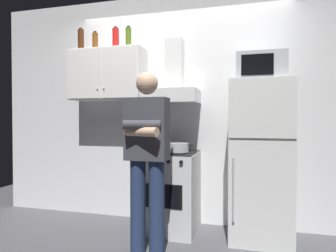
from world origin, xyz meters
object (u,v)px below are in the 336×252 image
object	(u,v)px
upper_cabinet	(108,75)
person_standing	(147,154)
bottle_olive_oil	(128,38)
bottle_soda_red	(116,39)
refrigerator	(260,161)
bottle_beer_brown	(95,42)
cooking_pot	(179,148)
stove_oven	(170,191)
microwave	(261,68)
bottle_rum_dark	(81,40)
range_hood	(173,86)

from	to	relation	value
upper_cabinet	person_standing	distance (m)	1.35
upper_cabinet	bottle_olive_oil	world-z (taller)	bottle_olive_oil
bottle_soda_red	refrigerator	bearing A→B (deg)	-5.27
bottle_beer_brown	bottle_olive_oil	bearing A→B (deg)	-7.40
cooking_pot	bottle_beer_brown	xyz separation A→B (m)	(-1.11, 0.28, 1.24)
refrigerator	bottle_soda_red	bearing A→B (deg)	174.73
stove_oven	cooking_pot	distance (m)	0.52
microwave	person_standing	size ratio (longest dim) A/B	0.29
stove_oven	bottle_beer_brown	size ratio (longest dim) A/B	3.62
stove_oven	bottle_soda_red	world-z (taller)	bottle_soda_red
stove_oven	bottle_beer_brown	xyz separation A→B (m)	(-0.98, 0.16, 1.73)
stove_oven	cooking_pot	xyz separation A→B (m)	(0.13, -0.12, 0.49)
bottle_soda_red	bottle_beer_brown	bearing A→B (deg)	179.52
refrigerator	bottle_rum_dark	xyz separation A→B (m)	(-2.11, 0.13, 1.39)
refrigerator	stove_oven	bearing A→B (deg)	-179.96
range_hood	upper_cabinet	bearing A→B (deg)	-179.91
microwave	bottle_olive_oil	xyz separation A→B (m)	(-1.47, 0.08, 0.43)
bottle_beer_brown	bottle_rum_dark	size ratio (longest dim) A/B	0.84
stove_oven	bottle_olive_oil	distance (m)	1.81
range_hood	bottle_rum_dark	bearing A→B (deg)	179.85
microwave	bottle_beer_brown	bearing A→B (deg)	175.94
range_hood	microwave	size ratio (longest dim) A/B	1.56
stove_oven	microwave	world-z (taller)	microwave
cooking_pot	microwave	bearing A→B (deg)	9.57
microwave	bottle_beer_brown	size ratio (longest dim) A/B	1.99
bottle_soda_red	cooking_pot	bearing A→B (deg)	-18.02
refrigerator	cooking_pot	bearing A→B (deg)	-171.68
upper_cabinet	refrigerator	xyz separation A→B (m)	(1.75, -0.12, -0.95)
stove_oven	refrigerator	xyz separation A→B (m)	(0.95, 0.00, 0.37)
range_hood	bottle_rum_dark	distance (m)	1.30
microwave	person_standing	distance (m)	1.45
range_hood	refrigerator	size ratio (longest dim) A/B	0.47
bottle_soda_red	range_hood	bearing A→B (deg)	-2.20
cooking_pot	upper_cabinet	bearing A→B (deg)	165.27
bottle_soda_red	upper_cabinet	bearing A→B (deg)	-162.55
bottle_rum_dark	bottle_olive_oil	distance (m)	0.64
upper_cabinet	microwave	distance (m)	1.75
person_standing	bottle_olive_oil	size ratio (longest dim) A/B	6.60
bottle_olive_oil	range_hood	bearing A→B (deg)	3.35
upper_cabinet	stove_oven	world-z (taller)	upper_cabinet
bottle_rum_dark	refrigerator	bearing A→B (deg)	-3.49
microwave	bottle_olive_oil	size ratio (longest dim) A/B	1.93
microwave	cooking_pot	world-z (taller)	microwave
cooking_pot	bottle_rum_dark	xyz separation A→B (m)	(-1.29, 0.25, 1.26)
stove_oven	range_hood	bearing A→B (deg)	90.00
bottle_beer_brown	bottle_rum_dark	xyz separation A→B (m)	(-0.18, -0.03, 0.02)
upper_cabinet	bottle_beer_brown	xyz separation A→B (m)	(-0.18, 0.03, 0.41)
cooking_pot	bottle_rum_dark	distance (m)	1.83
stove_oven	refrigerator	world-z (taller)	refrigerator
upper_cabinet	bottle_soda_red	bearing A→B (deg)	17.45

